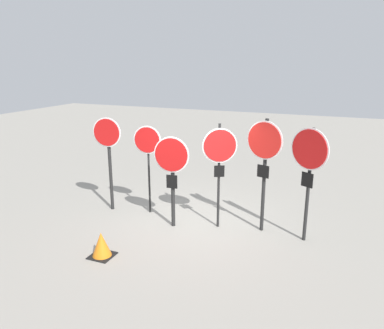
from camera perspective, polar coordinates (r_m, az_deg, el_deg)
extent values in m
plane|color=gray|center=(8.89, 0.67, -9.18)|extent=(40.00, 40.00, 0.00)
cylinder|color=black|center=(9.65, -12.36, -0.36)|extent=(0.08, 0.08, 2.26)
cylinder|color=white|center=(9.39, -12.85, 4.81)|extent=(0.72, 0.13, 0.73)
cylinder|color=red|center=(9.38, -12.89, 4.79)|extent=(0.67, 0.12, 0.67)
cylinder|color=black|center=(9.31, -6.57, -1.23)|extent=(0.05, 0.05, 2.09)
cylinder|color=white|center=(9.06, -6.83, 3.75)|extent=(0.68, 0.14, 0.68)
cylinder|color=red|center=(9.04, -6.87, 3.73)|extent=(0.62, 0.13, 0.62)
cylinder|color=black|center=(8.51, -2.93, -3.39)|extent=(0.09, 0.09, 1.92)
cylinder|color=white|center=(8.23, -3.15, 1.50)|extent=(0.81, 0.12, 0.81)
cylinder|color=red|center=(8.22, -3.19, 1.47)|extent=(0.75, 0.11, 0.75)
cube|color=black|center=(8.40, -3.09, -2.63)|extent=(0.25, 0.05, 0.31)
cylinder|color=black|center=(8.40, 4.10, -1.88)|extent=(0.06, 0.06, 2.41)
cylinder|color=white|center=(8.16, 4.26, 2.90)|extent=(0.69, 0.38, 0.77)
cylinder|color=red|center=(8.15, 4.28, 2.87)|extent=(0.64, 0.35, 0.71)
cube|color=black|center=(8.31, 4.18, -1.03)|extent=(0.21, 0.13, 0.26)
cylinder|color=black|center=(8.33, 10.94, -1.81)|extent=(0.08, 0.08, 2.55)
cylinder|color=white|center=(8.07, 11.02, 3.65)|extent=(0.81, 0.26, 0.83)
cylinder|color=red|center=(8.06, 10.96, 3.63)|extent=(0.75, 0.24, 0.77)
cube|color=black|center=(8.24, 10.78, -1.04)|extent=(0.27, 0.10, 0.28)
cylinder|color=black|center=(8.10, 17.31, -3.16)|extent=(0.07, 0.07, 2.44)
cylinder|color=white|center=(7.84, 17.52, 2.25)|extent=(0.77, 0.44, 0.86)
cylinder|color=red|center=(7.82, 17.45, 2.23)|extent=(0.71, 0.41, 0.80)
cube|color=black|center=(8.01, 17.15, -2.26)|extent=(0.24, 0.15, 0.30)
cube|color=black|center=(7.79, -13.52, -13.35)|extent=(0.45, 0.45, 0.02)
cone|color=orange|center=(7.67, -13.64, -11.69)|extent=(0.38, 0.38, 0.48)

